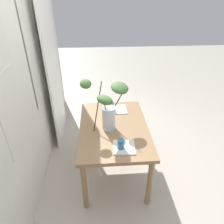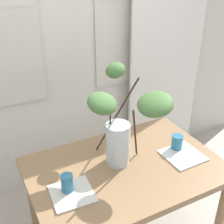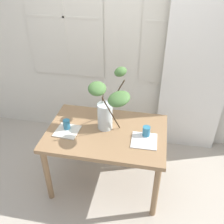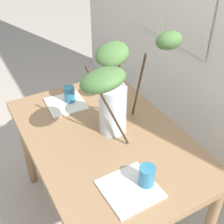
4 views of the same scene
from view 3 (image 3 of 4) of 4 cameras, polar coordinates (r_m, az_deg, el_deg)
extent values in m
plane|color=#B7AD9E|center=(3.24, -1.09, -14.89)|extent=(14.00, 14.00, 0.00)
cube|color=silver|center=(3.29, 2.47, 16.99)|extent=(4.44, 0.12, 2.97)
cube|color=white|center=(3.36, -10.86, 20.28)|extent=(0.92, 0.01, 1.48)
cube|color=silver|center=(3.36, -10.89, 20.27)|extent=(0.99, 0.01, 1.55)
cube|color=silver|center=(3.35, -10.91, 20.25)|extent=(0.02, 0.01, 1.48)
cube|color=silver|center=(3.35, -10.91, 20.25)|extent=(0.92, 0.01, 0.02)
cube|color=white|center=(3.15, 16.31, 18.71)|extent=(0.92, 0.01, 1.48)
cube|color=silver|center=(3.15, 16.32, 18.69)|extent=(0.99, 0.01, 1.55)
cube|color=silver|center=(3.15, 16.32, 18.67)|extent=(0.02, 0.01, 1.48)
cube|color=silver|center=(3.15, 16.32, 18.67)|extent=(0.92, 0.01, 0.02)
cube|color=white|center=(3.23, 18.66, 9.18)|extent=(0.81, 0.03, 2.36)
cube|color=#93704C|center=(2.73, -1.25, -4.71)|extent=(1.27, 0.86, 0.05)
cylinder|color=#93704C|center=(2.89, -14.32, -13.60)|extent=(0.06, 0.06, 0.71)
cylinder|color=#93704C|center=(2.70, 9.75, -17.25)|extent=(0.06, 0.06, 0.71)
cylinder|color=#93704C|center=(3.38, -9.48, -4.67)|extent=(0.06, 0.06, 0.71)
cylinder|color=#93704C|center=(3.22, 10.38, -7.08)|extent=(0.06, 0.06, 0.71)
cylinder|color=silver|center=(2.69, -1.58, -0.95)|extent=(0.16, 0.16, 0.30)
cylinder|color=silver|center=(2.74, -1.55, -2.58)|extent=(0.14, 0.14, 0.09)
cylinder|color=#382819|center=(2.67, -2.41, 0.84)|extent=(0.06, 0.10, 0.44)
ellipsoid|color=#477038|center=(2.58, -3.36, 5.27)|extent=(0.26, 0.27, 0.18)
cylinder|color=#382819|center=(2.71, 0.16, 2.78)|extent=(0.27, 0.13, 0.55)
ellipsoid|color=#477038|center=(2.68, 1.92, 9.04)|extent=(0.20, 0.19, 0.15)
cylinder|color=#382819|center=(2.56, -0.11, -0.40)|extent=(0.16, 0.19, 0.46)
ellipsoid|color=#477038|center=(2.36, 1.56, 2.99)|extent=(0.32, 0.32, 0.17)
cylinder|color=teal|center=(2.75, -10.14, -2.84)|extent=(0.07, 0.07, 0.12)
cylinder|color=teal|center=(2.65, 7.72, -4.35)|extent=(0.08, 0.08, 0.12)
cube|color=silver|center=(2.75, -10.02, -4.21)|extent=(0.26, 0.26, 0.01)
cube|color=white|center=(2.61, 7.24, -6.39)|extent=(0.26, 0.26, 0.01)
camera|label=1|loc=(3.46, -42.50, 23.62)|focal=33.41mm
camera|label=2|loc=(1.53, -46.56, 6.81)|focal=47.41mm
camera|label=4|loc=(1.73, 35.85, 9.45)|focal=48.20mm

